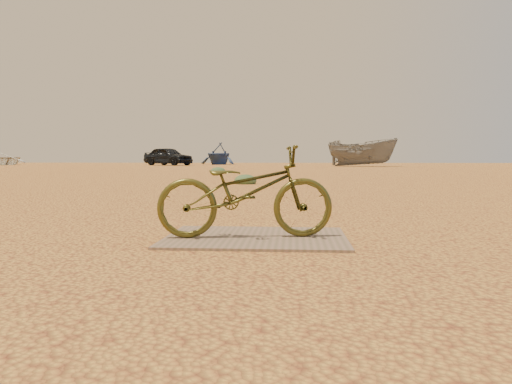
# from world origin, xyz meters

# --- Properties ---
(ground) EXTENTS (120.00, 120.00, 0.00)m
(ground) POSITION_xyz_m (0.00, 0.00, 0.00)
(ground) COLOR gold
(ground) RESTS_ON ground
(plywood_board) EXTENTS (1.58, 1.22, 0.02)m
(plywood_board) POSITION_xyz_m (0.17, -0.11, 0.01)
(plywood_board) COLOR #806657
(plywood_board) RESTS_ON ground
(bicycle) EXTENTS (1.59, 0.75, 0.80)m
(bicycle) POSITION_xyz_m (0.08, -0.16, 0.42)
(bicycle) COLOR #49471A
(bicycle) RESTS_ON plywood_board
(car) EXTENTS (5.05, 4.05, 1.61)m
(car) POSITION_xyz_m (-10.66, 39.14, 0.81)
(car) COLOR black
(car) RESTS_ON ground
(boat_far_left) EXTENTS (4.84, 5.16, 2.17)m
(boat_far_left) POSITION_xyz_m (-6.83, 44.00, 1.09)
(boat_far_left) COLOR navy
(boat_far_left) RESTS_ON ground
(boat_mid_right) EXTENTS (5.97, 4.40, 2.17)m
(boat_mid_right) POSITION_xyz_m (5.78, 35.17, 1.09)
(boat_mid_right) COLOR slate
(boat_mid_right) RESTS_ON ground
(kale_a) EXTENTS (0.60, 0.60, 0.33)m
(kale_a) POSITION_xyz_m (-0.81, 8.91, 0.00)
(kale_a) COLOR #4C6A45
(kale_a) RESTS_ON ground
(kale_c) EXTENTS (0.67, 0.67, 0.37)m
(kale_c) POSITION_xyz_m (-2.83, 17.26, 0.00)
(kale_c) COLOR #4C6A45
(kale_c) RESTS_ON ground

